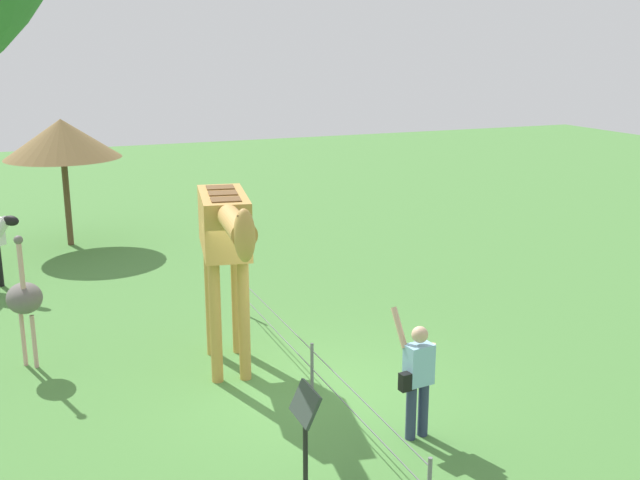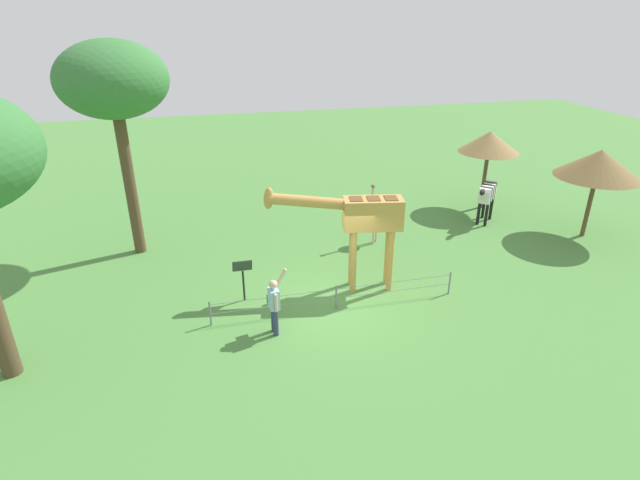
% 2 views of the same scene
% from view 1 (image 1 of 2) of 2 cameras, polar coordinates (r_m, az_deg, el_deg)
% --- Properties ---
extents(ground_plane, '(60.00, 60.00, 0.00)m').
position_cam_1_polar(ground_plane, '(11.71, -1.32, -11.34)').
color(ground_plane, '#4C843D').
extents(giraffe, '(4.02, 1.18, 3.28)m').
position_cam_1_polar(giraffe, '(11.55, -7.12, 0.24)').
color(giraffe, '#C69347').
rests_on(giraffe, ground_plane).
extents(visitor, '(0.54, 0.58, 1.77)m').
position_cam_1_polar(visitor, '(10.14, 7.39, -10.09)').
color(visitor, navy).
rests_on(visitor, ground_plane).
extents(ostrich, '(0.70, 0.56, 2.25)m').
position_cam_1_polar(ostrich, '(12.98, -21.47, -4.14)').
color(ostrich, '#CC9E93').
rests_on(ostrich, ground_plane).
extents(shade_hut_near, '(2.93, 2.93, 3.29)m').
position_cam_1_polar(shade_hut_near, '(20.38, -18.96, 7.25)').
color(shade_hut_near, brown).
rests_on(shade_hut_near, ground_plane).
extents(info_sign, '(0.56, 0.21, 1.32)m').
position_cam_1_polar(info_sign, '(8.91, -1.13, -13.33)').
color(info_sign, black).
rests_on(info_sign, ground_plane).
extents(wire_fence, '(7.05, 0.05, 0.75)m').
position_cam_1_polar(wire_fence, '(11.59, -0.61, -9.41)').
color(wire_fence, slate).
rests_on(wire_fence, ground_plane).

